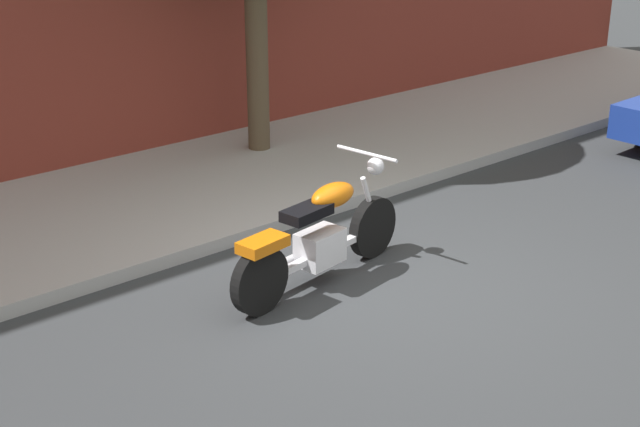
{
  "coord_description": "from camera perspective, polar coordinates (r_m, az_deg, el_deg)",
  "views": [
    {
      "loc": [
        -5.42,
        -5.34,
        3.71
      ],
      "look_at": [
        -0.44,
        0.44,
        0.69
      ],
      "focal_mm": 50.95,
      "sensor_mm": 36.0,
      "label": 1
    }
  ],
  "objects": [
    {
      "name": "ground_plane",
      "position": [
        8.46,
        4.26,
        -4.47
      ],
      "size": [
        60.0,
        60.0,
        0.0
      ],
      "primitive_type": "plane",
      "color": "#303335"
    },
    {
      "name": "sidewalk",
      "position": [
        10.71,
        -7.68,
        1.54
      ],
      "size": [
        21.63,
        3.05,
        0.14
      ],
      "primitive_type": "cube",
      "color": "#A8A8A8",
      "rests_on": "ground"
    },
    {
      "name": "motorcycle",
      "position": [
        8.29,
        -0.04,
        -1.48
      ],
      "size": [
        2.2,
        0.71,
        1.11
      ],
      "color": "black",
      "rests_on": "ground"
    }
  ]
}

